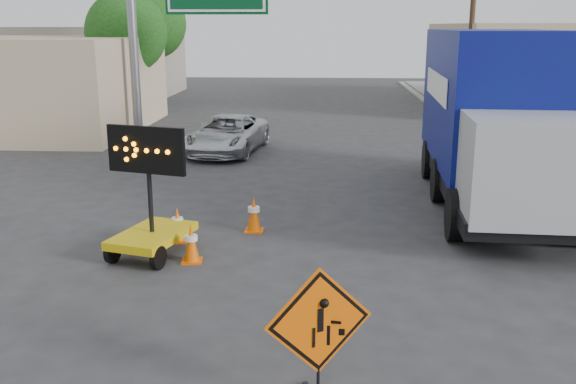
# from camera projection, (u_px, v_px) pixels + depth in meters

# --- Properties ---
(ground) EXTENTS (100.00, 100.00, 0.00)m
(ground) POSITION_uv_depth(u_px,v_px,m) (235.00, 369.00, 8.64)
(ground) COLOR #2D2D30
(ground) RESTS_ON ground
(curb_right) EXTENTS (0.40, 60.00, 0.12)m
(curb_right) POSITION_uv_depth(u_px,v_px,m) (495.00, 154.00, 22.71)
(curb_right) COLOR gray
(curb_right) RESTS_ON ground
(sidewalk_right) EXTENTS (4.00, 60.00, 0.15)m
(sidewalk_right) POSITION_uv_depth(u_px,v_px,m) (562.00, 155.00, 22.57)
(sidewalk_right) COLOR gray
(sidewalk_right) RESTS_ON ground
(storefront_left_far) EXTENTS (12.00, 10.00, 4.40)m
(storefront_left_far) POSITION_uv_depth(u_px,v_px,m) (78.00, 62.00, 41.78)
(storefront_left_far) COLOR gray
(storefront_left_far) RESTS_ON ground
(building_right_far) EXTENTS (10.00, 14.00, 4.60)m
(building_right_far) POSITION_uv_depth(u_px,v_px,m) (535.00, 65.00, 36.31)
(building_right_far) COLOR tan
(building_right_far) RESTS_ON ground
(highway_gantry) EXTENTS (6.18, 0.38, 6.90)m
(highway_gantry) POSITION_uv_depth(u_px,v_px,m) (183.00, 10.00, 24.96)
(highway_gantry) COLOR slate
(highway_gantry) RESTS_ON ground
(utility_pole_far) EXTENTS (1.80, 0.26, 9.00)m
(utility_pole_far) POSITION_uv_depth(u_px,v_px,m) (472.00, 21.00, 30.20)
(utility_pole_far) COLOR #4C3320
(utility_pole_far) RESTS_ON ground
(tree_left_near) EXTENTS (3.71, 3.71, 6.03)m
(tree_left_near) POSITION_uv_depth(u_px,v_px,m) (126.00, 33.00, 29.30)
(tree_left_near) COLOR #4C3320
(tree_left_near) RESTS_ON ground
(tree_left_far) EXTENTS (4.10, 4.10, 6.66)m
(tree_left_far) POSITION_uv_depth(u_px,v_px,m) (151.00, 24.00, 36.98)
(tree_left_far) COLOR #4C3320
(tree_left_far) RESTS_ON ground
(construction_sign) EXTENTS (1.26, 0.91, 1.79)m
(construction_sign) POSITION_uv_depth(u_px,v_px,m) (319.00, 334.00, 7.59)
(construction_sign) COLOR black
(construction_sign) RESTS_ON ground
(arrow_board) EXTENTS (1.62, 2.08, 2.62)m
(arrow_board) POSITION_uv_depth(u_px,v_px,m) (152.00, 227.00, 12.78)
(arrow_board) COLOR gold
(arrow_board) RESTS_ON ground
(pickup_truck) EXTENTS (2.84, 5.06, 1.34)m
(pickup_truck) POSITION_uv_depth(u_px,v_px,m) (227.00, 134.00, 23.23)
(pickup_truck) COLOR silver
(pickup_truck) RESTS_ON ground
(box_truck) EXTENTS (3.36, 9.36, 4.38)m
(box_truck) POSITION_uv_depth(u_px,v_px,m) (495.00, 128.00, 16.21)
(box_truck) COLOR black
(box_truck) RESTS_ON ground
(cone_a) EXTENTS (0.43, 0.43, 0.77)m
(cone_a) POSITION_uv_depth(u_px,v_px,m) (191.00, 243.00, 12.47)
(cone_a) COLOR #E45704
(cone_a) RESTS_ON ground
(cone_b) EXTENTS (0.40, 0.40, 0.76)m
(cone_b) POSITION_uv_depth(u_px,v_px,m) (178.00, 224.00, 13.65)
(cone_b) COLOR #E45704
(cone_b) RESTS_ON ground
(cone_c) EXTENTS (0.43, 0.43, 0.81)m
(cone_c) POSITION_uv_depth(u_px,v_px,m) (254.00, 214.00, 14.32)
(cone_c) COLOR #E45704
(cone_c) RESTS_ON ground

